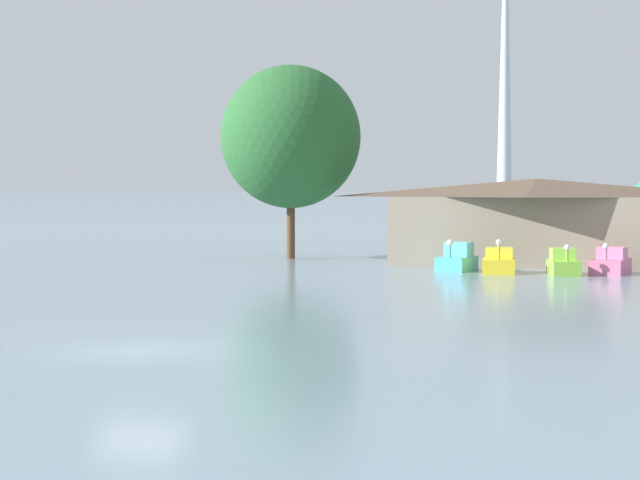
{
  "coord_description": "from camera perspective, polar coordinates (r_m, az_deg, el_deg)",
  "views": [
    {
      "loc": [
        13.3,
        -27.06,
        4.32
      ],
      "look_at": [
        -0.29,
        17.15,
        2.16
      ],
      "focal_mm": 63.63,
      "sensor_mm": 36.0,
      "label": 1
    }
  ],
  "objects": [
    {
      "name": "pedal_boat_yellow",
      "position": [
        57.66,
        8.99,
        -1.14
      ],
      "size": [
        1.9,
        2.68,
        1.75
      ],
      "rotation": [
        0.0,
        0.0,
        -1.45
      ],
      "color": "yellow",
      "rests_on": "ground"
    },
    {
      "name": "distant_broadcast_tower",
      "position": [
        393.9,
        9.3,
        10.84
      ],
      "size": [
        7.14,
        7.14,
        138.33
      ],
      "color": "silver",
      "rests_on": "ground"
    },
    {
      "name": "pedal_boat_cyan",
      "position": [
        58.92,
        6.91,
        -0.98
      ],
      "size": [
        1.93,
        2.62,
        1.66
      ],
      "rotation": [
        0.0,
        0.0,
        -1.77
      ],
      "color": "#4CB7CC",
      "rests_on": "ground"
    },
    {
      "name": "shoreline_tree_tall_left",
      "position": [
        68.63,
        -1.49,
        5.21
      ],
      "size": [
        8.46,
        8.46,
        11.69
      ],
      "color": "brown",
      "rests_on": "ground"
    },
    {
      "name": "pedal_boat_pink",
      "position": [
        58.39,
        14.41,
        -1.13
      ],
      "size": [
        1.99,
        3.14,
        1.58
      ],
      "rotation": [
        0.0,
        0.0,
        -1.72
      ],
      "color": "pink",
      "rests_on": "ground"
    },
    {
      "name": "boathouse",
      "position": [
        63.77,
        10.81,
        0.98
      ],
      "size": [
        16.66,
        7.01,
        4.8
      ],
      "color": "gray",
      "rests_on": "ground"
    },
    {
      "name": "ground_plane",
      "position": [
        30.46,
        -9.04,
        -5.52
      ],
      "size": [
        2000.0,
        2000.0,
        0.0
      ],
      "primitive_type": "plane",
      "color": "gray"
    },
    {
      "name": "pedal_boat_lime",
      "position": [
        57.25,
        12.14,
        -1.19
      ],
      "size": [
        1.93,
        2.91,
        1.55
      ],
      "rotation": [
        0.0,
        0.0,
        -1.33
      ],
      "color": "#8CCC3F",
      "rests_on": "ground"
    }
  ]
}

